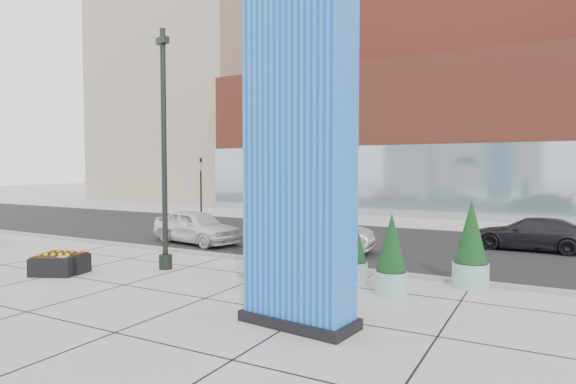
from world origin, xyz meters
The scene contains 20 objects.
ground centered at (0.00, 0.00, 0.00)m, with size 160.00×160.00×0.00m, color #9E9991.
street_asphalt centered at (0.00, 10.00, 0.01)m, with size 80.00×12.00×0.02m, color black.
curb_edge centered at (0.00, 4.00, 0.06)m, with size 80.00×0.30×0.12m, color gray.
tower_podium centered at (1.00, 27.00, 5.50)m, with size 34.00×10.00×11.00m, color brown.
tower_glass_front centered at (1.00, 22.20, 2.50)m, with size 34.00×0.60×5.00m, color #8CA5B2.
building_beige_left centered at (-26.00, 34.00, 17.00)m, with size 18.00×20.00×34.00m, color gray.
blue_pylon centered at (4.16, -1.71, 4.14)m, with size 2.69×1.45×8.56m.
lamp_post centered at (-2.50, 1.29, 3.31)m, with size 0.55×0.44×8.08m.
public_art_sculpture centered at (1.56, 1.75, 1.32)m, with size 2.44×1.69×5.05m.
concrete_bollard centered at (-4.59, -1.12, 0.32)m, with size 0.33×0.33×0.65m, color gray.
overhead_street_sign centered at (1.38, 3.80, 3.75)m, with size 2.03×0.74×4.37m.
round_planter_east centered at (7.00, 3.60, 1.21)m, with size 1.02×1.02×2.55m.
round_planter_mid centered at (5.20, 1.80, 1.06)m, with size 0.90×0.90×2.24m.
round_planter_west centered at (3.80, 2.55, 1.05)m, with size 0.88×0.88×2.21m.
box_planter_north centered at (-5.03, -0.68, 0.36)m, with size 1.56×1.05×0.78m.
box_planter_south centered at (-4.94, -1.20, 0.34)m, with size 1.51×1.17×0.74m.
car_white_west centered at (-5.06, 6.03, 0.76)m, with size 1.80×4.48×1.53m, color white.
car_silver_mid centered at (0.59, 6.75, 0.77)m, with size 1.62×4.66×1.53m, color #999CA0.
car_dark_east centered at (8.31, 11.35, 0.68)m, with size 1.90×4.68×1.36m, color black.
traffic_signal centered at (-12.00, 15.00, 2.30)m, with size 0.15×0.18×4.10m.
Camera 1 is at (8.94, -10.97, 3.48)m, focal length 30.00 mm.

